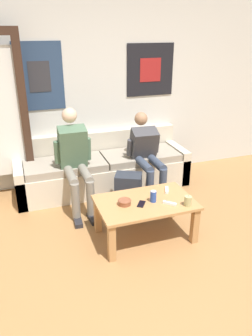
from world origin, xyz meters
TOP-DOWN VIEW (x-y plane):
  - ground_plane at (0.00, 0.00)m, footprint 18.00×18.00m
  - wall_back at (-0.00, 2.52)m, footprint 10.00×0.07m
  - couch at (-0.20, 2.15)m, footprint 2.40×0.74m
  - coffee_table at (-0.09, 0.80)m, footprint 1.03×0.65m
  - person_seated_adult at (-0.65, 1.76)m, footprint 0.47×0.87m
  - person_seated_teen at (0.32, 1.77)m, footprint 0.47×0.86m
  - backpack at (-0.06, 1.44)m, footprint 0.40×0.36m
  - ceramic_bowl at (-0.32, 0.81)m, footprint 0.14×0.14m
  - pillar_candle at (0.29, 0.58)m, footprint 0.08×0.08m
  - drink_can_blue at (-0.02, 0.77)m, footprint 0.07×0.07m
  - game_controller_near_left at (0.23, 0.94)m, footprint 0.09×0.14m
  - game_controller_near_right at (0.12, 0.66)m, footprint 0.12×0.13m
  - cell_phone at (-0.16, 0.75)m, footprint 0.13×0.15m

SIDE VIEW (x-z plane):
  - ground_plane at x=0.00m, z-range 0.00..0.00m
  - backpack at x=-0.06m, z-range -0.01..0.46m
  - couch at x=-0.20m, z-range -0.10..0.64m
  - coffee_table at x=-0.09m, z-range 0.14..0.58m
  - cell_phone at x=-0.16m, z-range 0.44..0.45m
  - game_controller_near_left at x=0.23m, z-range 0.44..0.46m
  - game_controller_near_right at x=0.12m, z-range 0.44..0.46m
  - ceramic_bowl at x=-0.32m, z-range 0.44..0.50m
  - pillar_candle at x=0.29m, z-range 0.43..0.55m
  - drink_can_blue at x=-0.02m, z-range 0.44..0.56m
  - person_seated_teen at x=0.32m, z-range 0.05..1.14m
  - person_seated_adult at x=-0.65m, z-range 0.04..1.27m
  - wall_back at x=0.00m, z-range 0.00..2.55m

